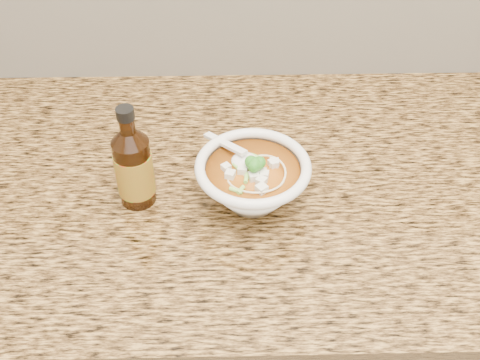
{
  "coord_description": "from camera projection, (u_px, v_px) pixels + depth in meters",
  "views": [
    {
      "loc": [
        -0.2,
        0.93,
        1.59
      ],
      "look_at": [
        -0.19,
        1.61,
        0.95
      ],
      "focal_mm": 45.0,
      "sensor_mm": 36.0,
      "label": 1
    }
  ],
  "objects": [
    {
      "name": "counter_slab",
      "position": [
        350.0,
        183.0,
        1.03
      ],
      "size": [
        4.0,
        0.68,
        0.04
      ],
      "primitive_type": "cube",
      "color": "#A87B3D",
      "rests_on": "cabinet"
    },
    {
      "name": "hot_sauce_bottle",
      "position": [
        134.0,
        167.0,
        0.93
      ],
      "size": [
        0.08,
        0.08,
        0.18
      ],
      "rotation": [
        0.0,
        0.0,
        0.39
      ],
      "color": "#311706",
      "rests_on": "counter_slab"
    },
    {
      "name": "soup_bowl",
      "position": [
        253.0,
        182.0,
        0.94
      ],
      "size": [
        0.18,
        0.18,
        0.1
      ],
      "rotation": [
        0.0,
        0.0,
        -0.25
      ],
      "color": "white",
      "rests_on": "counter_slab"
    },
    {
      "name": "cabinet",
      "position": [
        325.0,
        329.0,
        1.34
      ],
      "size": [
        4.0,
        0.65,
        0.86
      ],
      "primitive_type": "cube",
      "color": "#311E0E",
      "rests_on": "ground"
    }
  ]
}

